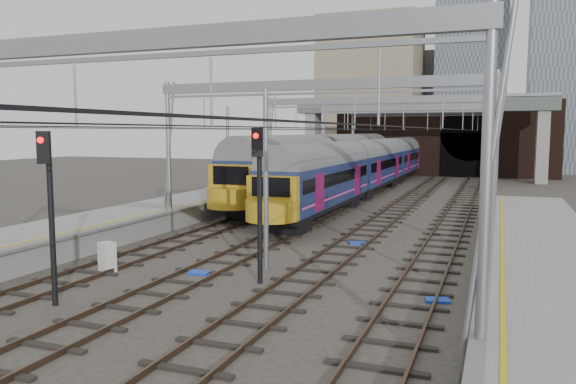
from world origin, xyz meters
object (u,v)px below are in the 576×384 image
at_px(train_second, 347,159).
at_px(signal_near_centre, 259,188).
at_px(relay_cabinet, 107,257).
at_px(train_main, 390,161).
at_px(signal_near_left, 49,198).

height_order(train_second, signal_near_centre, signal_near_centre).
bearing_deg(train_second, relay_cabinet, -89.31).
height_order(train_main, relay_cabinet, train_main).
relative_size(train_second, signal_near_centre, 9.53).
height_order(signal_near_centre, relay_cabinet, signal_near_centre).
bearing_deg(relay_cabinet, train_main, 105.39).
bearing_deg(train_second, train_main, 21.88).
xyz_separation_m(train_second, signal_near_left, (1.68, -41.90, 0.73)).
xyz_separation_m(train_main, signal_near_left, (-2.32, -43.50, 0.91)).
distance_m(train_main, signal_near_centre, 39.01).
relative_size(signal_near_left, relay_cabinet, 4.70).
bearing_deg(train_main, train_second, -158.12).
distance_m(train_second, relay_cabinet, 37.87).
xyz_separation_m(signal_near_left, signal_near_centre, (4.94, 4.59, 0.06)).
relative_size(train_second, relay_cabinet, 45.74).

